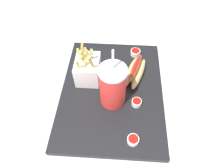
# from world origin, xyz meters

# --- Properties ---
(ground_plane) EXTENTS (2.40, 2.40, 0.02)m
(ground_plane) POSITION_xyz_m (0.00, 0.00, -0.01)
(ground_plane) COLOR silver
(food_tray) EXTENTS (0.48, 0.36, 0.02)m
(food_tray) POSITION_xyz_m (0.00, 0.00, 0.01)
(food_tray) COLOR black
(food_tray) RESTS_ON ground_plane
(soda_cup) EXTENTS (0.09, 0.09, 0.23)m
(soda_cup) POSITION_xyz_m (-0.05, -0.01, 0.10)
(soda_cup) COLOR red
(soda_cup) RESTS_ON food_tray
(fries_basket) EXTENTS (0.10, 0.08, 0.17)m
(fries_basket) POSITION_xyz_m (0.05, 0.09, 0.07)
(fries_basket) COLOR white
(fries_basket) RESTS_ON food_tray
(hot_dog_1) EXTENTS (0.16, 0.10, 0.06)m
(hot_dog_1) POSITION_xyz_m (0.07, -0.08, 0.04)
(hot_dog_1) COLOR tan
(hot_dog_1) RESTS_ON food_tray
(ketchup_cup_1) EXTENTS (0.04, 0.04, 0.02)m
(ketchup_cup_1) POSITION_xyz_m (0.18, -0.08, 0.03)
(ketchup_cup_1) COLOR white
(ketchup_cup_1) RESTS_ON food_tray
(ketchup_cup_2) EXTENTS (0.04, 0.04, 0.02)m
(ketchup_cup_2) POSITION_xyz_m (-0.19, -0.07, 0.03)
(ketchup_cup_2) COLOR white
(ketchup_cup_2) RESTS_ON food_tray
(ketchup_cup_3) EXTENTS (0.03, 0.03, 0.02)m
(ketchup_cup_3) POSITION_xyz_m (-0.06, -0.09, 0.03)
(ketchup_cup_3) COLOR white
(ketchup_cup_3) RESTS_ON food_tray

